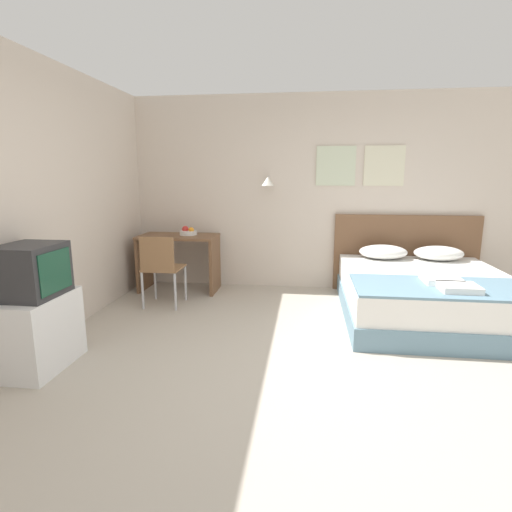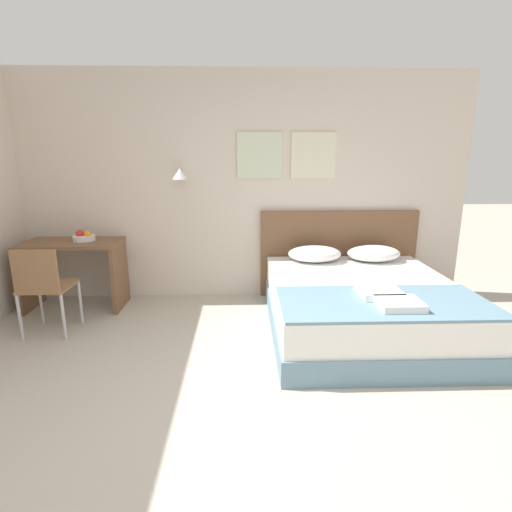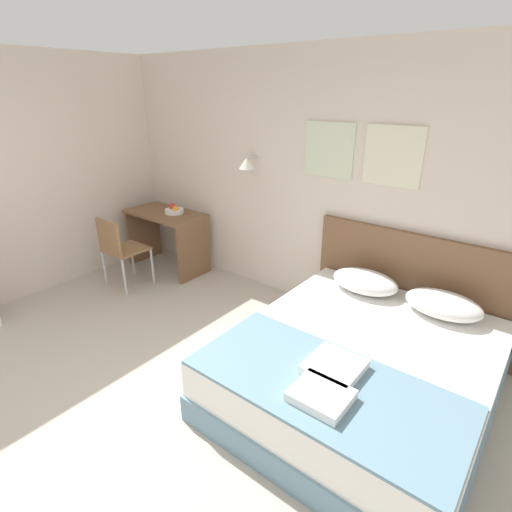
{
  "view_description": "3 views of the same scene",
  "coord_description": "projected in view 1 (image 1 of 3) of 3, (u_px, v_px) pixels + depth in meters",
  "views": [
    {
      "loc": [
        -0.02,
        -2.89,
        1.57
      ],
      "look_at": [
        -0.58,
        1.53,
        0.67
      ],
      "focal_mm": 28.0,
      "sensor_mm": 36.0,
      "label": 1
    },
    {
      "loc": [
        0.16,
        -2.06,
        1.7
      ],
      "look_at": [
        0.27,
        1.28,
        0.85
      ],
      "focal_mm": 28.0,
      "sensor_mm": 36.0,
      "label": 2
    },
    {
      "loc": [
        2.24,
        -0.84,
        2.24
      ],
      "look_at": [
        0.12,
        1.84,
        0.81
      ],
      "focal_mm": 28.0,
      "sensor_mm": 36.0,
      "label": 3
    }
  ],
  "objects": [
    {
      "name": "ground_plane",
      "position": [
        305.0,
        381.0,
        3.12
      ],
      "size": [
        24.0,
        24.0,
        0.0
      ],
      "primitive_type": "plane",
      "color": "#B2A899"
    },
    {
      "name": "wall_back",
      "position": [
        309.0,
        193.0,
        5.5
      ],
      "size": [
        5.67,
        0.31,
        2.65
      ],
      "color": "beige",
      "rests_on": "ground_plane"
    },
    {
      "name": "bed",
      "position": [
        426.0,
        296.0,
        4.46
      ],
      "size": [
        1.79,
        2.07,
        0.51
      ],
      "color": "#66899E",
      "rests_on": "ground_plane"
    },
    {
      "name": "headboard",
      "position": [
        405.0,
        254.0,
        5.44
      ],
      "size": [
        1.91,
        0.06,
        1.05
      ],
      "color": "brown",
      "rests_on": "ground_plane"
    },
    {
      "name": "pillow_left",
      "position": [
        383.0,
        252.0,
        5.19
      ],
      "size": [
        0.61,
        0.41,
        0.18
      ],
      "color": "white",
      "rests_on": "bed"
    },
    {
      "name": "pillow_right",
      "position": [
        439.0,
        253.0,
        5.11
      ],
      "size": [
        0.61,
        0.41,
        0.18
      ],
      "color": "white",
      "rests_on": "bed"
    },
    {
      "name": "throw_blanket",
      "position": [
        446.0,
        288.0,
        3.83
      ],
      "size": [
        1.74,
        0.83,
        0.02
      ],
      "color": "#66899E",
      "rests_on": "bed"
    },
    {
      "name": "folded_towel_near_foot",
      "position": [
        441.0,
        279.0,
        3.96
      ],
      "size": [
        0.34,
        0.35,
        0.06
      ],
      "color": "white",
      "rests_on": "throw_blanket"
    },
    {
      "name": "folded_towel_mid_bed",
      "position": [
        459.0,
        288.0,
        3.67
      ],
      "size": [
        0.34,
        0.29,
        0.06
      ],
      "color": "white",
      "rests_on": "throw_blanket"
    },
    {
      "name": "desk",
      "position": [
        179.0,
        253.0,
        5.49
      ],
      "size": [
        1.05,
        0.57,
        0.78
      ],
      "color": "brown",
      "rests_on": "ground_plane"
    },
    {
      "name": "desk_chair",
      "position": [
        161.0,
        265.0,
        4.77
      ],
      "size": [
        0.44,
        0.44,
        0.88
      ],
      "color": "#8E6642",
      "rests_on": "ground_plane"
    },
    {
      "name": "fruit_bowl",
      "position": [
        188.0,
        232.0,
        5.46
      ],
      "size": [
        0.24,
        0.24,
        0.12
      ],
      "color": "silver",
      "rests_on": "desk"
    },
    {
      "name": "tv_stand",
      "position": [
        38.0,
        332.0,
        3.28
      ],
      "size": [
        0.44,
        0.67,
        0.62
      ],
      "color": "white",
      "rests_on": "ground_plane"
    },
    {
      "name": "television",
      "position": [
        31.0,
        271.0,
        3.18
      ],
      "size": [
        0.43,
        0.49,
        0.42
      ],
      "color": "#2D2D30",
      "rests_on": "tv_stand"
    }
  ]
}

